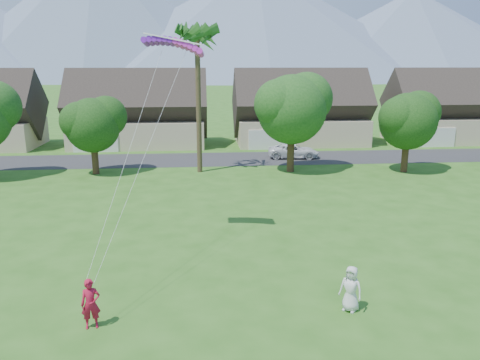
{
  "coord_description": "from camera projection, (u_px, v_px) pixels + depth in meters",
  "views": [
    {
      "loc": [
        -1.86,
        -11.98,
        9.3
      ],
      "look_at": [
        0.0,
        10.0,
        3.8
      ],
      "focal_mm": 35.0,
      "sensor_mm": 36.0,
      "label": 1
    }
  ],
  "objects": [
    {
      "name": "street",
      "position": [
        220.0,
        159.0,
        46.85
      ],
      "size": [
        90.0,
        7.0,
        0.01
      ],
      "primitive_type": "cube",
      "color": "#2D2D30",
      "rests_on": "ground"
    },
    {
      "name": "kite_flyer",
      "position": [
        91.0,
        304.0,
        16.74
      ],
      "size": [
        0.75,
        0.57,
        1.87
      ],
      "primitive_type": "imported",
      "rotation": [
        0.0,
        0.0,
        0.18
      ],
      "color": "#AC1330",
      "rests_on": "ground"
    },
    {
      "name": "watcher",
      "position": [
        351.0,
        289.0,
        17.93
      ],
      "size": [
        1.05,
        1.01,
        1.82
      ],
      "primitive_type": "imported",
      "rotation": [
        0.0,
        0.0,
        -0.68
      ],
      "color": "silver",
      "rests_on": "ground"
    },
    {
      "name": "parked_car",
      "position": [
        294.0,
        151.0,
        47.3
      ],
      "size": [
        5.33,
        2.89,
        1.42
      ],
      "primitive_type": "imported",
      "rotation": [
        0.0,
        0.0,
        1.46
      ],
      "color": "white",
      "rests_on": "ground"
    },
    {
      "name": "mountain_ridge",
      "position": [
        221.0,
        27.0,
        259.18
      ],
      "size": [
        540.0,
        240.0,
        70.0
      ],
      "color": "slate",
      "rests_on": "ground"
    },
    {
      "name": "houses_row",
      "position": [
        220.0,
        115.0,
        54.76
      ],
      "size": [
        72.75,
        8.19,
        8.86
      ],
      "color": "beige",
      "rests_on": "ground"
    },
    {
      "name": "tree_row",
      "position": [
        209.0,
        117.0,
        39.7
      ],
      "size": [
        62.27,
        6.67,
        8.45
      ],
      "color": "#47301C",
      "rests_on": "ground"
    },
    {
      "name": "fan_palm",
      "position": [
        197.0,
        32.0,
        38.52
      ],
      "size": [
        3.0,
        3.0,
        13.8
      ],
      "color": "#4C3D26",
      "rests_on": "ground"
    },
    {
      "name": "parafoil_kite",
      "position": [
        174.0,
        42.0,
        23.01
      ],
      "size": [
        3.1,
        1.18,
        0.5
      ],
      "rotation": [
        0.0,
        0.0,
        -0.12
      ],
      "color": "purple",
      "rests_on": "ground"
    }
  ]
}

